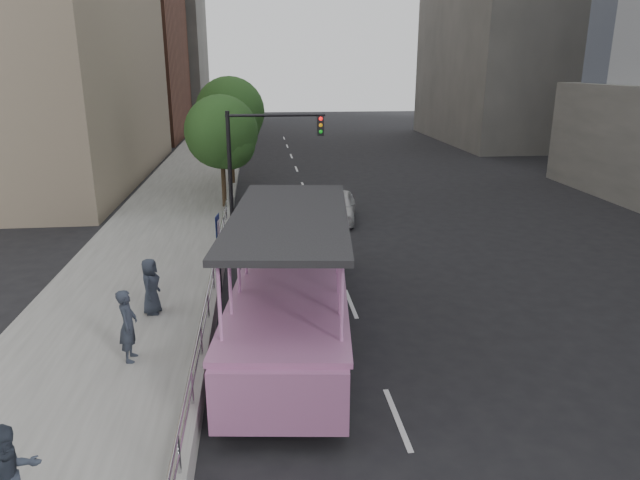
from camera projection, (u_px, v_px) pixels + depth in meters
ground at (336, 372)px, 13.58m from camera, size 160.00×160.00×0.00m
sidewalk at (157, 247)px, 22.44m from camera, size 5.50×80.00×0.30m
kerb_wall at (209, 324)px, 15.01m from camera, size 0.24×30.00×0.36m
guardrail at (207, 300)px, 14.82m from camera, size 0.07×22.00×0.71m
duck_boat at (294, 280)px, 15.66m from camera, size 3.84×11.07×3.60m
car at (338, 206)px, 26.73m from camera, size 2.33×4.28×1.38m
pedestrian_near at (128, 325)px, 13.30m from camera, size 0.42×0.65×1.77m
pedestrian_mid at (13, 479)px, 8.36m from camera, size 1.07×1.09×1.77m
pedestrian_far at (151, 286)px, 15.88m from camera, size 0.62×0.85×1.61m
parking_sign at (219, 245)px, 17.76m from camera, size 0.10×0.59×2.60m
traffic_signal at (257, 151)px, 24.26m from camera, size 4.20×0.32×5.20m
street_tree_near at (223, 135)px, 27.25m from camera, size 3.52×3.52×5.72m
street_tree_far at (232, 114)px, 32.83m from camera, size 3.97×3.97×6.45m
midrise_stone_b at (137, 40)px, 69.81m from camera, size 16.00×14.00×20.00m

